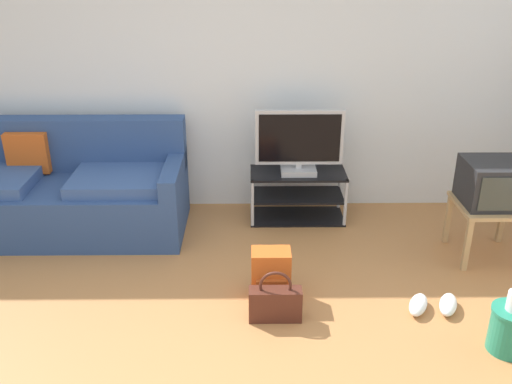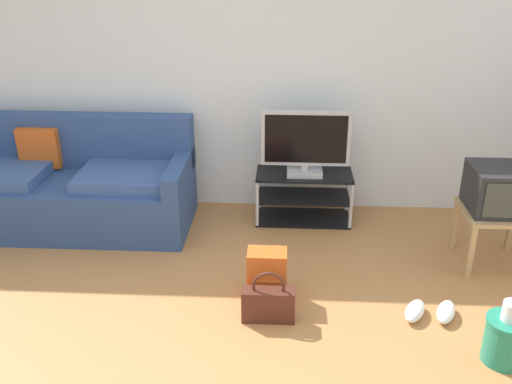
# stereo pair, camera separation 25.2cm
# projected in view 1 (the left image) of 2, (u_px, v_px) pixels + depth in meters

# --- Properties ---
(ground_plane) EXTENTS (9.00, 9.80, 0.02)m
(ground_plane) POSITION_uv_depth(u_px,v_px,m) (198.00, 379.00, 3.29)
(ground_plane) COLOR #B27542
(wall_back) EXTENTS (9.00, 0.10, 2.70)m
(wall_back) POSITION_uv_depth(u_px,v_px,m) (215.00, 63.00, 4.98)
(wall_back) COLOR silver
(wall_back) RESTS_ON ground_plane
(couch) EXTENTS (2.14, 0.88, 0.92)m
(couch) POSITION_uv_depth(u_px,v_px,m) (59.00, 192.00, 4.89)
(couch) COLOR navy
(couch) RESTS_ON ground_plane
(tv_stand) EXTENTS (0.85, 0.40, 0.45)m
(tv_stand) POSITION_uv_depth(u_px,v_px,m) (297.00, 195.00, 5.12)
(tv_stand) COLOR black
(tv_stand) RESTS_ON ground_plane
(flat_tv) EXTENTS (0.76, 0.22, 0.57)m
(flat_tv) POSITION_uv_depth(u_px,v_px,m) (299.00, 143.00, 4.89)
(flat_tv) COLOR #B2B2B7
(flat_tv) RESTS_ON tv_stand
(side_table) EXTENTS (0.51, 0.51, 0.46)m
(side_table) POSITION_uv_depth(u_px,v_px,m) (489.00, 212.00, 4.43)
(side_table) COLOR tan
(side_table) RESTS_ON ground_plane
(crt_tv) EXTENTS (0.45, 0.44, 0.34)m
(crt_tv) POSITION_uv_depth(u_px,v_px,m) (493.00, 183.00, 4.34)
(crt_tv) COLOR #232326
(crt_tv) RESTS_ON side_table
(backpack) EXTENTS (0.27, 0.25, 0.36)m
(backpack) POSITION_uv_depth(u_px,v_px,m) (271.00, 274.00, 3.98)
(backpack) COLOR #CC561E
(backpack) RESTS_ON ground_plane
(handbag) EXTENTS (0.35, 0.12, 0.37)m
(handbag) POSITION_uv_depth(u_px,v_px,m) (275.00, 303.00, 3.75)
(handbag) COLOR #4C2319
(handbag) RESTS_ON ground_plane
(cleaning_bucket) EXTENTS (0.27, 0.27, 0.41)m
(cleaning_bucket) POSITION_uv_depth(u_px,v_px,m) (511.00, 326.00, 3.45)
(cleaning_bucket) COLOR #238466
(cleaning_bucket) RESTS_ON ground_plane
(sneakers_pair) EXTENTS (0.42, 0.28, 0.09)m
(sneakers_pair) POSITION_uv_depth(u_px,v_px,m) (433.00, 305.00, 3.87)
(sneakers_pair) COLOR white
(sneakers_pair) RESTS_ON ground_plane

